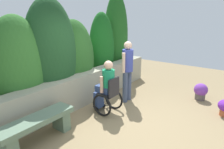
% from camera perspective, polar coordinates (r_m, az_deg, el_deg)
% --- Properties ---
extents(ground_plane, '(12.51, 12.51, 0.00)m').
position_cam_1_polar(ground_plane, '(4.68, 5.66, -13.27)').
color(ground_plane, '#897553').
extents(stone_retaining_wall, '(6.08, 0.39, 0.85)m').
position_cam_1_polar(stone_retaining_wall, '(5.41, -8.97, -4.21)').
color(stone_retaining_wall, '#A09D87').
rests_on(stone_retaining_wall, ground).
extents(hedge_backdrop, '(6.26, 1.06, 3.19)m').
position_cam_1_polar(hedge_backdrop, '(5.50, -14.35, 5.92)').
color(hedge_backdrop, '#134118').
rests_on(hedge_backdrop, ground).
extents(stone_bench, '(1.48, 0.43, 0.51)m').
position_cam_1_polar(stone_bench, '(4.07, -20.98, -13.79)').
color(stone_bench, '#5C745E').
rests_on(stone_bench, ground).
extents(person_in_wheelchair, '(0.53, 0.66, 1.33)m').
position_cam_1_polar(person_in_wheelchair, '(4.81, -1.55, -4.15)').
color(person_in_wheelchair, black).
rests_on(person_in_wheelchair, ground).
extents(person_standing_companion, '(0.49, 0.30, 1.69)m').
position_cam_1_polar(person_standing_companion, '(5.37, 4.52, 2.02)').
color(person_standing_companion, '#414E6A').
rests_on(person_standing_companion, ground).
extents(flower_pot_purple_near, '(0.38, 0.38, 0.49)m').
position_cam_1_polar(flower_pot_purple_near, '(6.20, 24.40, -4.47)').
color(flower_pot_purple_near, '#574F4C').
rests_on(flower_pot_purple_near, ground).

